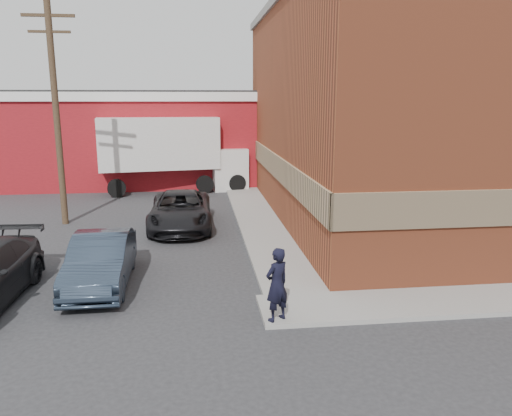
{
  "coord_description": "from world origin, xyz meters",
  "views": [
    {
      "loc": [
        -1.98,
        -12.21,
        5.19
      ],
      "look_at": [
        -0.17,
        2.69,
        1.86
      ],
      "focal_mm": 35.0,
      "sensor_mm": 36.0,
      "label": 1
    }
  ],
  "objects_px": {
    "utility_pole": "(56,109)",
    "warehouse": "(131,137)",
    "man": "(277,284)",
    "suv_a": "(181,210)",
    "sedan": "(101,261)",
    "brick_building": "(434,110)",
    "box_truck": "(173,149)"
  },
  "relations": [
    {
      "from": "sedan",
      "to": "suv_a",
      "type": "distance_m",
      "value": 6.5
    },
    {
      "from": "utility_pole",
      "to": "man",
      "type": "relative_size",
      "value": 5.13
    },
    {
      "from": "utility_pole",
      "to": "warehouse",
      "type": "bearing_deg",
      "value": 82.23
    },
    {
      "from": "utility_pole",
      "to": "man",
      "type": "xyz_separation_m",
      "value": [
        7.3,
        -10.55,
        -3.75
      ]
    },
    {
      "from": "utility_pole",
      "to": "suv_a",
      "type": "xyz_separation_m",
      "value": [
        4.86,
        -1.29,
        -4.02
      ]
    },
    {
      "from": "warehouse",
      "to": "sedan",
      "type": "relative_size",
      "value": 3.7
    },
    {
      "from": "warehouse",
      "to": "sedan",
      "type": "height_order",
      "value": "warehouse"
    },
    {
      "from": "brick_building",
      "to": "suv_a",
      "type": "distance_m",
      "value": 11.89
    },
    {
      "from": "warehouse",
      "to": "sedan",
      "type": "xyz_separation_m",
      "value": [
        1.31,
        -18.47,
        -2.09
      ]
    },
    {
      "from": "sedan",
      "to": "box_truck",
      "type": "xyz_separation_m",
      "value": [
        1.5,
        14.58,
        1.67
      ]
    },
    {
      "from": "sedan",
      "to": "suv_a",
      "type": "height_order",
      "value": "suv_a"
    },
    {
      "from": "warehouse",
      "to": "suv_a",
      "type": "bearing_deg",
      "value": -74.73
    },
    {
      "from": "brick_building",
      "to": "sedan",
      "type": "height_order",
      "value": "brick_building"
    },
    {
      "from": "brick_building",
      "to": "man",
      "type": "bearing_deg",
      "value": -129.51
    },
    {
      "from": "warehouse",
      "to": "sedan",
      "type": "bearing_deg",
      "value": -85.95
    },
    {
      "from": "man",
      "to": "sedan",
      "type": "bearing_deg",
      "value": -67.02
    },
    {
      "from": "brick_building",
      "to": "man",
      "type": "xyz_separation_m",
      "value": [
        -8.7,
        -10.55,
        -3.69
      ]
    },
    {
      "from": "brick_building",
      "to": "warehouse",
      "type": "height_order",
      "value": "brick_building"
    },
    {
      "from": "utility_pole",
      "to": "box_truck",
      "type": "relative_size",
      "value": 1.04
    },
    {
      "from": "warehouse",
      "to": "suv_a",
      "type": "distance_m",
      "value": 12.91
    },
    {
      "from": "warehouse",
      "to": "suv_a",
      "type": "height_order",
      "value": "warehouse"
    },
    {
      "from": "warehouse",
      "to": "utility_pole",
      "type": "height_order",
      "value": "utility_pole"
    },
    {
      "from": "suv_a",
      "to": "sedan",
      "type": "bearing_deg",
      "value": -107.85
    },
    {
      "from": "utility_pole",
      "to": "man",
      "type": "bearing_deg",
      "value": -55.32
    },
    {
      "from": "brick_building",
      "to": "sedan",
      "type": "relative_size",
      "value": 4.14
    },
    {
      "from": "sedan",
      "to": "box_truck",
      "type": "height_order",
      "value": "box_truck"
    },
    {
      "from": "warehouse",
      "to": "box_truck",
      "type": "distance_m",
      "value": 4.81
    },
    {
      "from": "man",
      "to": "suv_a",
      "type": "height_order",
      "value": "man"
    },
    {
      "from": "sedan",
      "to": "box_truck",
      "type": "bearing_deg",
      "value": 83.23
    },
    {
      "from": "sedan",
      "to": "warehouse",
      "type": "bearing_deg",
      "value": 93.13
    },
    {
      "from": "man",
      "to": "warehouse",
      "type": "bearing_deg",
      "value": -107.5
    },
    {
      "from": "warehouse",
      "to": "man",
      "type": "height_order",
      "value": "warehouse"
    }
  ]
}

